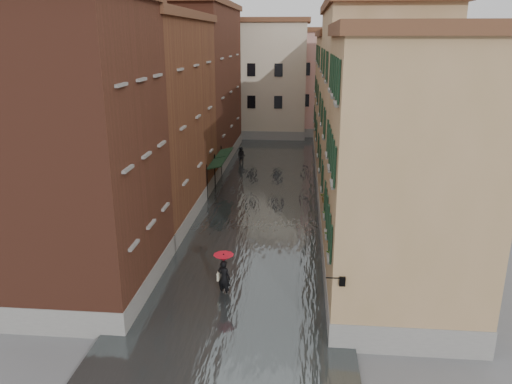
% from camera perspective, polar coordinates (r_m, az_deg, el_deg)
% --- Properties ---
extents(ground, '(120.00, 120.00, 0.00)m').
position_cam_1_polar(ground, '(25.44, -1.45, -9.50)').
color(ground, slate).
rests_on(ground, ground).
extents(floodwater, '(10.00, 60.00, 0.20)m').
position_cam_1_polar(floodwater, '(37.42, 0.87, -0.38)').
color(floodwater, '#424849').
rests_on(floodwater, ground).
extents(building_left_near, '(6.00, 8.00, 13.00)m').
position_cam_1_polar(building_left_near, '(23.27, -19.61, 3.97)').
color(building_left_near, brown).
rests_on(building_left_near, ground).
extents(building_left_mid, '(6.00, 14.00, 12.50)m').
position_cam_1_polar(building_left_mid, '(33.42, -11.80, 7.96)').
color(building_left_mid, brown).
rests_on(building_left_mid, ground).
extents(building_left_far, '(6.00, 16.00, 14.00)m').
position_cam_1_polar(building_left_far, '(47.76, -6.60, 11.83)').
color(building_left_far, brown).
rests_on(building_left_far, ground).
extents(building_right_near, '(6.00, 8.00, 11.50)m').
position_cam_1_polar(building_right_near, '(21.74, 16.43, 1.33)').
color(building_right_near, '#9C7E50').
rests_on(building_right_near, ground).
extents(building_right_mid, '(6.00, 14.00, 13.00)m').
position_cam_1_polar(building_right_mid, '(32.21, 12.99, 8.00)').
color(building_right_mid, tan).
rests_on(building_right_mid, ground).
extents(building_right_far, '(6.00, 16.00, 11.50)m').
position_cam_1_polar(building_right_far, '(47.08, 10.64, 10.04)').
color(building_right_far, '#9C7E50').
rests_on(building_right_far, ground).
extents(building_end_cream, '(12.00, 9.00, 13.00)m').
position_cam_1_polar(building_end_cream, '(61.01, -0.09, 12.64)').
color(building_end_cream, beige).
rests_on(building_end_cream, ground).
extents(building_end_pink, '(10.00, 9.00, 12.00)m').
position_cam_1_polar(building_end_pink, '(62.86, 8.47, 12.14)').
color(building_end_pink, tan).
rests_on(building_end_pink, ground).
extents(awning_near, '(1.09, 3.20, 2.80)m').
position_cam_1_polar(awning_near, '(37.12, -4.49, 3.23)').
color(awning_near, black).
rests_on(awning_near, ground).
extents(awning_far, '(1.09, 3.24, 2.80)m').
position_cam_1_polar(awning_far, '(40.32, -3.70, 4.38)').
color(awning_far, black).
rests_on(awning_far, ground).
extents(wall_lantern, '(0.71, 0.22, 0.35)m').
position_cam_1_polar(wall_lantern, '(18.65, 9.77, -9.96)').
color(wall_lantern, black).
rests_on(wall_lantern, ground).
extents(window_planters, '(0.59, 8.27, 0.84)m').
position_cam_1_polar(window_planters, '(23.31, 8.40, -2.86)').
color(window_planters, brown).
rests_on(window_planters, ground).
extents(pedestrian_main, '(0.94, 0.94, 2.06)m').
position_cam_1_polar(pedestrian_main, '(23.10, -3.70, -9.04)').
color(pedestrian_main, black).
rests_on(pedestrian_main, ground).
extents(pedestrian_far, '(0.96, 0.83, 1.69)m').
position_cam_1_polar(pedestrian_far, '(46.61, -1.69, 4.13)').
color(pedestrian_far, black).
rests_on(pedestrian_far, ground).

